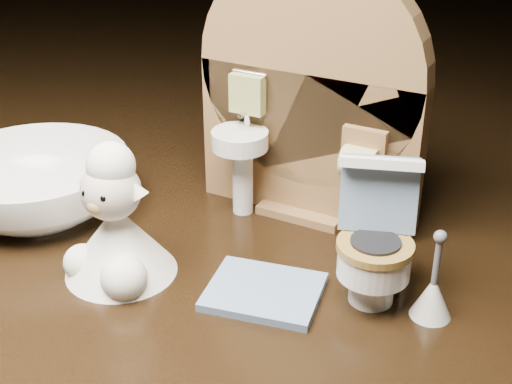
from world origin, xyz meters
TOP-DOWN VIEW (x-y plane):
  - backdrop_panel at (-0.00, 0.06)m, footprint 0.13×0.05m
  - toy_toilet at (0.06, 0.01)m, footprint 0.04×0.05m
  - bath_mat at (0.02, -0.02)m, footprint 0.06×0.05m
  - toilet_brush at (0.09, 0.00)m, footprint 0.02×0.02m
  - plush_lamb at (-0.06, -0.04)m, footprint 0.06×0.06m
  - ceramic_bowl at (-0.14, -0.01)m, footprint 0.11×0.11m

SIDE VIEW (x-z plane):
  - bath_mat at x=0.02m, z-range 0.00..0.00m
  - toilet_brush at x=0.09m, z-range -0.01..0.03m
  - ceramic_bowl at x=-0.14m, z-range 0.00..0.03m
  - plush_lamb at x=-0.06m, z-range -0.01..0.06m
  - toy_toilet at x=0.06m, z-range -0.01..0.06m
  - backdrop_panel at x=0.00m, z-range -0.01..0.14m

